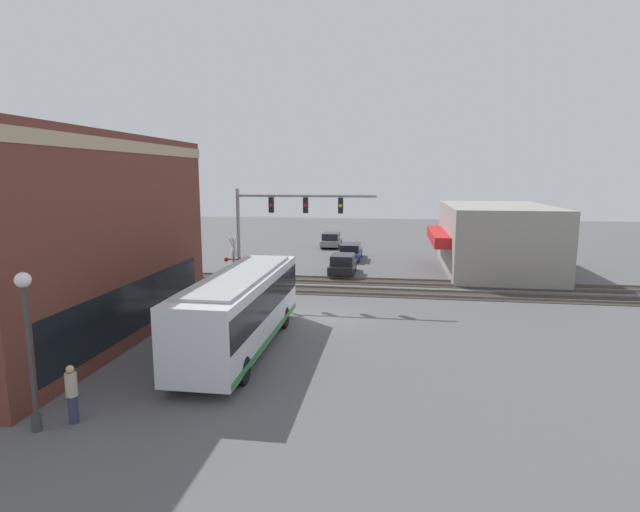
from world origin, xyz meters
The scene contains 14 objects.
ground_plane centered at (0.00, 0.00, 0.00)m, with size 120.00×120.00×0.00m, color #565659.
brick_building centered at (-5.12, 11.54, 4.53)m, with size 15.32×8.15×9.05m.
shop_building centered at (14.65, -11.20, 2.53)m, with size 12.54×8.70×5.07m.
city_bus centered at (-5.15, 2.80, 1.81)m, with size 10.71×2.59×3.28m.
traffic_signal_gantry centered at (3.87, 3.12, 4.90)m, with size 0.42×8.32×6.53m.
crossing_signal centered at (3.63, 5.99, 2.30)m, with size 1.41×1.18×3.81m.
streetlamp centered at (-12.75, 6.60, 2.81)m, with size 0.44×0.44×4.69m.
rail_track_near centered at (6.00, 0.00, 0.03)m, with size 2.60×60.00×0.15m.
rail_track_far centered at (9.20, 0.00, 0.03)m, with size 2.60×60.00×0.15m.
parked_car_black centered at (11.58, 0.20, 0.69)m, with size 4.20×1.82×1.50m.
parked_car_blue centered at (18.24, 0.20, 0.66)m, with size 4.75×1.82×1.41m.
parked_car_grey centered at (25.41, 2.80, 0.69)m, with size 4.27×1.82×1.49m.
pedestrian_by_lamp centered at (-12.17, 5.82, 0.93)m, with size 0.34×0.34×1.81m.
pedestrian_at_crossing centered at (2.71, 4.09, 0.89)m, with size 0.34×0.34×1.74m.
Camera 1 is at (-24.85, -3.50, 7.34)m, focal length 28.00 mm.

